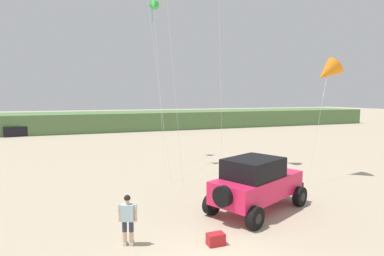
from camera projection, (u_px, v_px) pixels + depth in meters
dune_ridge at (96, 121)px, 45.48m from camera, size 90.00×9.34×2.50m
jeep at (257, 182)px, 13.30m from camera, size 5.00×3.96×2.26m
person_watching at (128, 217)px, 10.17m from camera, size 0.59×0.42×1.67m
cooler_box at (216, 239)px, 10.27m from camera, size 0.56×0.36×0.38m
distant_sedan at (23, 131)px, 38.83m from camera, size 4.40×2.27×1.20m
kite_red_delta at (327, 72)px, 18.61m from camera, size 3.33×2.20×7.02m
kite_blue_swept at (154, 7)px, 23.98m from camera, size 1.49×6.49×12.07m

